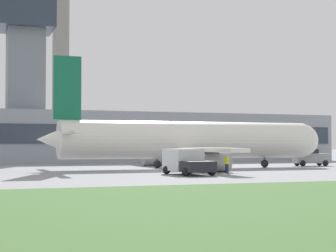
{
  "coord_description": "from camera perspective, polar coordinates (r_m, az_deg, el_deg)",
  "views": [
    {
      "loc": [
        -17.83,
        -49.27,
        2.43
      ],
      "look_at": [
        1.44,
        4.28,
        4.36
      ],
      "focal_mm": 60.0,
      "sensor_mm": 36.0,
      "label": 1
    }
  ],
  "objects": [
    {
      "name": "smokestack_left",
      "position": [
        113.18,
        -10.84,
        6.08
      ],
      "size": [
        3.77,
        3.77,
        36.01
      ],
      "color": "gray",
      "rests_on": "ground_plane"
    },
    {
      "name": "ground_crew_person",
      "position": [
        48.42,
        5.99,
        -3.81
      ],
      "size": [
        0.51,
        0.51,
        1.65
      ],
      "color": "#23283D",
      "rests_on": "ground_plane"
    },
    {
      "name": "ground_plane",
      "position": [
        52.45,
        0.1,
        -4.6
      ],
      "size": [
        400.0,
        400.0,
        0.0
      ],
      "primitive_type": "plane",
      "color": "gray"
    },
    {
      "name": "fuel_truck",
      "position": [
        46.02,
        1.86,
        -3.66
      ],
      "size": [
        3.26,
        5.4,
        2.11
      ],
      "color": "#232328",
      "rests_on": "ground_plane"
    },
    {
      "name": "pushback_tug",
      "position": [
        67.3,
        14.34,
        -3.21
      ],
      "size": [
        4.2,
        2.69,
        1.95
      ],
      "color": "gray",
      "rests_on": "ground_plane"
    },
    {
      "name": "terminal_building",
      "position": [
        81.17,
        -7.87,
        -0.46
      ],
      "size": [
        71.68,
        11.62,
        22.36
      ],
      "color": "#8C939E",
      "rests_on": "ground_plane"
    },
    {
      "name": "airplane",
      "position": [
        57.6,
        1.84,
        -1.5
      ],
      "size": [
        30.72,
        27.99,
        10.95
      ],
      "color": "white",
      "rests_on": "ground_plane"
    }
  ]
}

